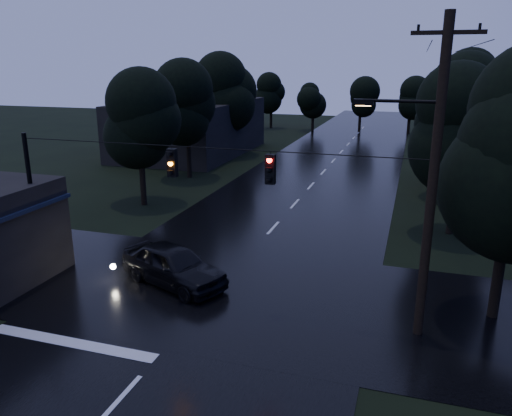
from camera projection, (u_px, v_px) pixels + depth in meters
The scene contains 14 objects.
main_road at pixel (311, 186), 36.03m from camera, with size 12.00×120.00×0.02m, color black.
cross_street at pixel (218, 290), 19.57m from camera, with size 60.00×9.00×0.02m, color black.
building_far_left at pixel (191, 128), 48.56m from camera, with size 10.00×16.00×5.00m, color black.
utility_pole_main at pixel (430, 178), 15.02m from camera, with size 3.50×0.30×10.00m.
utility_pole_far at pixel (439, 142), 30.69m from camera, with size 2.00×0.30×7.50m.
anchor_pole_left at pixel (33, 208), 20.01m from camera, with size 0.18×0.18×6.00m, color black.
span_signals at pixel (219, 165), 17.02m from camera, with size 15.00×0.37×1.12m.
tree_left_a at pixel (139, 121), 29.87m from camera, with size 3.92×3.92×8.26m.
tree_left_b at pixel (187, 104), 37.26m from camera, with size 4.20×4.20×8.85m.
tree_left_c at pixel (227, 91), 46.47m from camera, with size 4.48×4.48×9.44m.
tree_right_a at pixel (461, 125), 24.51m from camera, with size 4.20×4.20×8.85m.
tree_right_b at pixel (463, 105), 31.55m from camera, with size 4.48×4.48×9.44m.
tree_right_c at pixel (462, 91), 40.41m from camera, with size 4.76×4.76×10.03m.
car at pixel (173, 265), 19.92m from camera, with size 1.94×4.82×1.64m, color black.
Camera 1 is at (6.87, -4.58, 8.60)m, focal length 35.00 mm.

